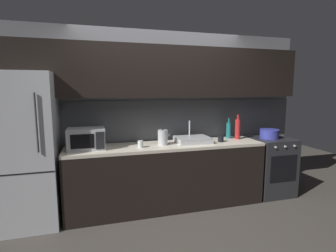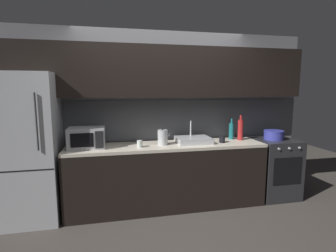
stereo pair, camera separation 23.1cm
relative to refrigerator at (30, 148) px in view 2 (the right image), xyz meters
The scene contains 13 objects.
ground_plane 2.17m from the refrigerator, 27.24° to the right, with size 10.00×10.00×0.00m, color #3D3833.
back_wall 1.88m from the refrigerator, ahead, with size 4.48×0.44×2.50m.
counter_run 1.81m from the refrigerator, ahead, with size 2.74×0.60×0.90m.
refrigerator is the anchor object (origin of this frame).
oven_range 3.49m from the refrigerator, ahead, with size 0.60×0.62×0.90m.
microwave 0.69m from the refrigerator, ahead, with size 0.46×0.35×0.27m.
sink_basin 2.14m from the refrigerator, ahead, with size 0.48×0.38×0.30m.
kettle 1.68m from the refrigerator, ahead, with size 0.17×0.14×0.23m.
wine_bottle_teal 2.80m from the refrigerator, ahead, with size 0.08×0.08×0.31m.
wine_bottle_red 2.90m from the refrigerator, ahead, with size 0.08×0.08×0.38m.
mug_dark 2.55m from the refrigerator, ahead, with size 0.08×0.08×0.10m, color black.
mug_clear 1.36m from the refrigerator, ahead, with size 0.07×0.07×0.09m, color silver.
cooking_pot 3.41m from the refrigerator, ahead, with size 0.29×0.29×0.14m.
Camera 2 is at (-0.73, -2.55, 1.67)m, focal length 27.68 mm.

